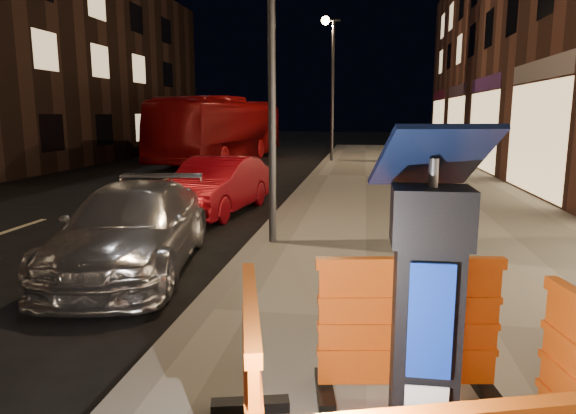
# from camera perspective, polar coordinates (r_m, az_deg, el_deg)

# --- Properties ---
(ground_plane) EXTENTS (120.00, 120.00, 0.00)m
(ground_plane) POSITION_cam_1_polar(r_m,az_deg,el_deg) (5.75, -9.62, -12.43)
(ground_plane) COLOR black
(ground_plane) RESTS_ON ground
(sidewalk) EXTENTS (6.00, 60.00, 0.15)m
(sidewalk) POSITION_cam_1_polar(r_m,az_deg,el_deg) (5.62, 21.73, -12.78)
(sidewalk) COLOR gray
(sidewalk) RESTS_ON ground
(kerb) EXTENTS (0.30, 60.00, 0.15)m
(kerb) POSITION_cam_1_polar(r_m,az_deg,el_deg) (5.72, -9.64, -11.74)
(kerb) COLOR slate
(kerb) RESTS_ON ground
(parking_kiosk) EXTENTS (0.71, 0.71, 1.90)m
(parking_kiosk) POSITION_cam_1_polar(r_m,az_deg,el_deg) (2.88, 15.04, -12.73)
(parking_kiosk) COLOR black
(parking_kiosk) RESTS_ON sidewalk
(barrier_back) EXTENTS (1.43, 0.76, 1.06)m
(barrier_back) POSITION_cam_1_polar(r_m,az_deg,el_deg) (3.92, 13.17, -12.98)
(barrier_back) COLOR orange
(barrier_back) RESTS_ON sidewalk
(barrier_kerbside) EXTENTS (0.87, 1.45, 1.06)m
(barrier_kerbside) POSITION_cam_1_polar(r_m,az_deg,el_deg) (3.11, -4.09, -19.20)
(barrier_kerbside) COLOR orange
(barrier_kerbside) RESTS_ON sidewalk
(car_silver) EXTENTS (2.34, 4.37, 1.20)m
(car_silver) POSITION_cam_1_polar(r_m,az_deg,el_deg) (7.79, -16.65, -6.60)
(car_silver) COLOR silver
(car_silver) RESTS_ON ground
(car_red) EXTENTS (1.81, 3.95, 1.26)m
(car_red) POSITION_cam_1_polar(r_m,az_deg,el_deg) (11.73, -7.82, -0.64)
(car_red) COLOR maroon
(car_red) RESTS_ON ground
(bus_doubledecker) EXTENTS (3.66, 10.87, 2.97)m
(bus_doubledecker) POSITION_cam_1_polar(r_m,az_deg,el_deg) (24.52, -7.21, 5.06)
(bus_doubledecker) COLOR #9B0B0F
(bus_doubledecker) RESTS_ON ground
(street_lamp_mid) EXTENTS (0.12, 0.12, 6.00)m
(street_lamp_mid) POSITION_cam_1_polar(r_m,az_deg,el_deg) (8.22, -1.82, 16.88)
(street_lamp_mid) COLOR #3F3F44
(street_lamp_mid) RESTS_ON sidewalk
(street_lamp_far) EXTENTS (0.12, 0.12, 6.00)m
(street_lamp_far) POSITION_cam_1_polar(r_m,az_deg,el_deg) (23.10, 4.97, 12.61)
(street_lamp_far) COLOR #3F3F44
(street_lamp_far) RESTS_ON sidewalk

